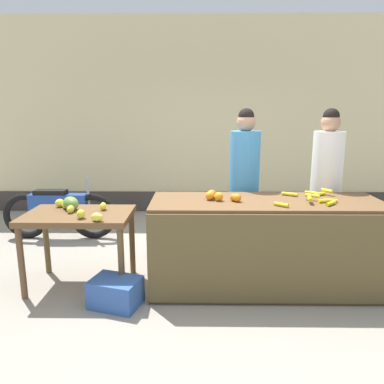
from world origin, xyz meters
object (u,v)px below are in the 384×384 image
Objects in this scene: produce_sack at (164,237)px; vendor_woman_white_shirt at (325,188)px; produce_crate at (116,292)px; vendor_woman_blue_shirt at (244,187)px; parked_motorcycle at (59,211)px.

vendor_woman_white_shirt is at bearing -6.98° from produce_sack.
vendor_woman_white_shirt reaches higher than produce_sack.
produce_crate is at bearing -105.34° from produce_sack.
vendor_woman_white_shirt reaches higher than produce_crate.
vendor_woman_blue_shirt reaches higher than produce_crate.
parked_motorcycle is (-3.41, 0.83, -0.51)m from vendor_woman_white_shirt.
parked_motorcycle is at bearing 162.41° from vendor_woman_blue_shirt.
produce_sack is at bearing 169.01° from vendor_woman_blue_shirt.
produce_crate is at bearing -141.07° from vendor_woman_blue_shirt.
produce_crate is (-2.22, -1.00, -0.78)m from vendor_woman_white_shirt.
vendor_woman_white_shirt reaches higher than parked_motorcycle.
produce_sack is at bearing 173.02° from vendor_woman_white_shirt.
vendor_woman_blue_shirt is 0.92m from vendor_woman_white_shirt.
vendor_woman_white_shirt is at bearing -2.76° from vendor_woman_blue_shirt.
parked_motorcycle is at bearing 123.00° from produce_crate.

